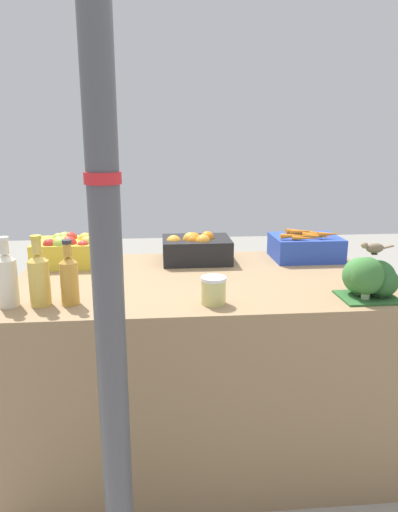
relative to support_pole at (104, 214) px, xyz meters
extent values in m
plane|color=gray|center=(0.32, 0.80, -1.26)|extent=(10.00, 10.00, 0.00)
cube|color=#937551|center=(0.32, 0.80, -0.84)|extent=(1.64, 0.96, 0.84)
cylinder|color=#4C4C51|center=(0.00, 0.00, 0.00)|extent=(0.08, 0.08, 2.52)
cylinder|color=red|center=(0.00, 0.00, 0.09)|extent=(0.09, 0.09, 0.03)
cube|color=gold|center=(-0.30, 1.10, -0.36)|extent=(0.34, 0.27, 0.12)
sphere|color=red|center=(-0.31, 1.15, -0.30)|extent=(0.07, 0.07, 0.07)
sphere|color=#9EBC42|center=(-0.38, 1.18, -0.31)|extent=(0.07, 0.07, 0.07)
sphere|color=red|center=(-0.38, 1.00, -0.30)|extent=(0.06, 0.06, 0.06)
sphere|color=red|center=(-0.30, 1.02, -0.30)|extent=(0.08, 0.08, 0.08)
sphere|color=gold|center=(-0.21, 1.03, -0.30)|extent=(0.07, 0.07, 0.07)
sphere|color=#9EBC42|center=(-0.33, 1.01, -0.30)|extent=(0.08, 0.08, 0.08)
sphere|color=#9EBC42|center=(-0.35, 1.05, -0.30)|extent=(0.07, 0.07, 0.07)
sphere|color=gold|center=(-0.23, 1.13, -0.30)|extent=(0.07, 0.07, 0.07)
sphere|color=#9EBC42|center=(-0.33, 1.06, -0.30)|extent=(0.07, 0.07, 0.07)
sphere|color=red|center=(-0.22, 1.00, -0.31)|extent=(0.06, 0.06, 0.06)
sphere|color=#9EBC42|center=(-0.34, 1.15, -0.30)|extent=(0.08, 0.08, 0.08)
cube|color=black|center=(0.33, 1.10, -0.36)|extent=(0.34, 0.27, 0.12)
sphere|color=orange|center=(0.30, 1.06, -0.30)|extent=(0.08, 0.08, 0.08)
sphere|color=orange|center=(0.31, 1.09, -0.31)|extent=(0.07, 0.07, 0.07)
sphere|color=orange|center=(0.38, 1.09, -0.30)|extent=(0.07, 0.07, 0.07)
sphere|color=orange|center=(0.36, 1.02, -0.30)|extent=(0.07, 0.07, 0.07)
sphere|color=orange|center=(0.21, 1.06, -0.31)|extent=(0.08, 0.08, 0.08)
sphere|color=orange|center=(0.32, 1.07, -0.30)|extent=(0.07, 0.07, 0.07)
sphere|color=orange|center=(0.30, 1.05, -0.30)|extent=(0.07, 0.07, 0.07)
cube|color=#2847B7|center=(0.90, 1.10, -0.36)|extent=(0.34, 0.27, 0.12)
cone|color=orange|center=(0.89, 1.14, -0.29)|extent=(0.16, 0.04, 0.03)
cone|color=orange|center=(0.99, 1.08, -0.28)|extent=(0.15, 0.05, 0.03)
cone|color=orange|center=(0.94, 1.02, -0.28)|extent=(0.15, 0.07, 0.03)
cone|color=orange|center=(0.93, 1.04, -0.28)|extent=(0.14, 0.06, 0.03)
cone|color=orange|center=(0.82, 1.01, -0.28)|extent=(0.15, 0.03, 0.03)
cone|color=orange|center=(0.91, 1.12, -0.29)|extent=(0.16, 0.05, 0.03)
cone|color=orange|center=(0.86, 1.11, -0.27)|extent=(0.12, 0.04, 0.03)
cone|color=orange|center=(1.00, 1.02, -0.27)|extent=(0.13, 0.04, 0.03)
cone|color=orange|center=(0.89, 1.11, -0.27)|extent=(0.15, 0.05, 0.03)
cone|color=orange|center=(0.86, 0.99, -0.28)|extent=(0.12, 0.05, 0.02)
cube|color=#2D602D|center=(0.95, 0.46, -0.41)|extent=(0.22, 0.18, 0.01)
ellipsoid|color=#427F3D|center=(0.93, 0.49, -0.33)|extent=(0.14, 0.14, 0.15)
cylinder|color=#B2C693|center=(0.93, 0.49, -0.40)|extent=(0.03, 0.03, 0.02)
ellipsoid|color=#2D602D|center=(0.99, 0.47, -0.34)|extent=(0.14, 0.14, 0.14)
cylinder|color=#B2C693|center=(0.99, 0.47, -0.40)|extent=(0.03, 0.03, 0.02)
ellipsoid|color=#387033|center=(0.93, 0.43, -0.32)|extent=(0.12, 0.12, 0.15)
cylinder|color=#B2C693|center=(0.93, 0.43, -0.40)|extent=(0.03, 0.03, 0.02)
ellipsoid|color=#2D602D|center=(1.00, 0.45, -0.35)|extent=(0.12, 0.12, 0.12)
cylinder|color=#B2C693|center=(1.00, 0.45, -0.40)|extent=(0.03, 0.03, 0.02)
cylinder|color=beige|center=(-0.42, 0.49, -0.33)|extent=(0.07, 0.07, 0.18)
cone|color=beige|center=(-0.42, 0.49, -0.23)|extent=(0.07, 0.07, 0.02)
cylinder|color=beige|center=(-0.42, 0.49, -0.19)|extent=(0.03, 0.03, 0.05)
cylinder|color=silver|center=(-0.42, 0.49, -0.16)|extent=(0.04, 0.04, 0.01)
cylinder|color=gold|center=(-0.31, 0.49, -0.33)|extent=(0.08, 0.08, 0.17)
cone|color=gold|center=(-0.31, 0.49, -0.23)|extent=(0.08, 0.08, 0.03)
cylinder|color=gold|center=(-0.31, 0.49, -0.19)|extent=(0.03, 0.03, 0.05)
cylinder|color=gold|center=(-0.31, 0.49, -0.16)|extent=(0.04, 0.04, 0.01)
cylinder|color=gold|center=(-0.20, 0.49, -0.34)|extent=(0.07, 0.07, 0.16)
cone|color=gold|center=(-0.20, 0.49, -0.24)|extent=(0.07, 0.07, 0.02)
cylinder|color=gold|center=(-0.20, 0.49, -0.21)|extent=(0.03, 0.03, 0.05)
cylinder|color=#2D2D33|center=(-0.20, 0.49, -0.18)|extent=(0.03, 0.03, 0.01)
cylinder|color=#D1CC75|center=(0.34, 0.45, -0.37)|extent=(0.09, 0.09, 0.09)
cylinder|color=white|center=(0.34, 0.45, -0.32)|extent=(0.10, 0.10, 0.01)
cube|color=#4C3D2D|center=(0.97, 0.47, -0.24)|extent=(0.02, 0.02, 0.01)
ellipsoid|color=#7A664C|center=(0.97, 0.47, -0.22)|extent=(0.07, 0.04, 0.04)
sphere|color=#897556|center=(0.92, 0.47, -0.21)|extent=(0.03, 0.03, 0.03)
cone|color=#4C3D28|center=(0.91, 0.47, -0.21)|extent=(0.01, 0.01, 0.01)
cube|color=#7A664C|center=(1.02, 0.47, -0.21)|extent=(0.04, 0.02, 0.01)
camera|label=1|loc=(0.14, -1.17, 0.18)|focal=32.00mm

